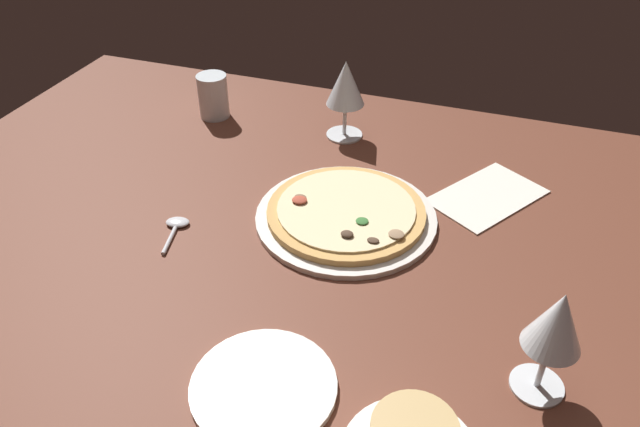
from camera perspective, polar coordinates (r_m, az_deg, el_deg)
dining_table at (r=102.69cm, az=-2.46°, el=-3.01°), size 150.00×110.00×4.00cm
pizza_main at (r=104.35cm, az=2.42°, el=-0.05°), size 30.73×30.73×3.31cm
wine_glass_far at (r=76.64cm, az=21.00°, el=-9.58°), size 6.98×6.98×15.89cm
wine_glass_near at (r=124.28cm, az=2.38°, el=11.71°), size 7.70×7.70×16.31cm
water_glass at (r=136.96cm, az=-9.82°, el=10.47°), size 6.44×6.44×9.43cm
side_plate at (r=79.89cm, az=-5.23°, el=-15.64°), size 18.44×18.44×0.90cm
paper_menu at (r=114.33cm, az=15.18°, el=1.56°), size 21.37×23.75×0.30cm
spoon at (r=105.54cm, az=-13.18°, el=-1.15°), size 4.54×9.77×1.00cm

